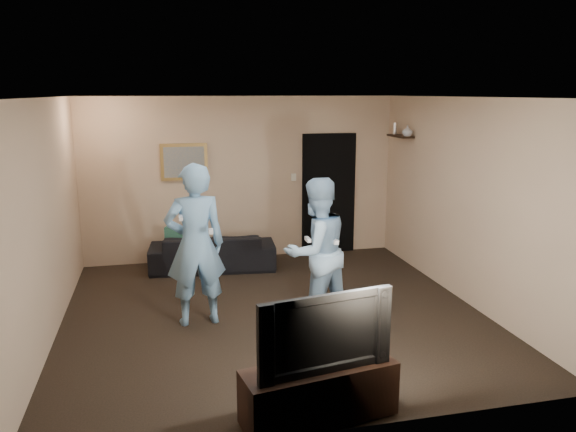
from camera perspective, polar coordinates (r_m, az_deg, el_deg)
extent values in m
plane|color=black|center=(6.99, -1.45, -9.87)|extent=(5.00, 5.00, 0.00)
cube|color=silver|center=(6.46, -1.58, 11.97)|extent=(5.00, 5.00, 0.04)
cube|color=tan|center=(9.03, -4.72, 3.79)|extent=(5.00, 0.04, 2.60)
cube|color=tan|center=(4.27, 5.32, -6.11)|extent=(5.00, 0.04, 2.60)
cube|color=tan|center=(6.59, -23.33, -0.45)|extent=(0.04, 5.00, 2.60)
cube|color=tan|center=(7.51, 17.53, 1.48)|extent=(0.04, 5.00, 2.60)
imported|color=black|center=(8.68, -7.66, -3.57)|extent=(1.95, 0.90, 0.55)
cube|color=#194D3F|center=(8.59, -11.00, -2.43)|extent=(0.43, 0.26, 0.41)
cube|color=olive|center=(8.88, -10.51, 5.43)|extent=(0.72, 0.05, 0.57)
cube|color=slate|center=(8.85, -10.50, 5.41)|extent=(0.62, 0.01, 0.47)
cube|color=black|center=(9.37, 4.15, 2.26)|extent=(0.90, 0.06, 2.00)
cube|color=silver|center=(9.17, 0.58, 3.96)|extent=(0.08, 0.02, 0.12)
cube|color=black|center=(8.95, 11.35, 7.96)|extent=(0.20, 0.60, 0.03)
imported|color=silver|center=(8.73, 12.04, 8.45)|extent=(0.16, 0.16, 0.16)
cylinder|color=silver|center=(9.15, 10.81, 8.73)|extent=(0.06, 0.06, 0.18)
cube|color=black|center=(4.83, 3.18, -17.44)|extent=(1.33, 0.62, 0.46)
imported|color=black|center=(4.58, 3.27, -11.38)|extent=(1.15, 0.34, 0.66)
imported|color=#78A9D1|center=(6.52, -9.39, -2.91)|extent=(0.73, 0.51, 1.89)
cube|color=white|center=(6.21, -10.84, -0.19)|extent=(0.04, 0.14, 0.04)
cube|color=white|center=(6.27, -7.86, -1.55)|extent=(0.05, 0.09, 0.05)
imported|color=#99BFDF|center=(6.48, 2.87, -3.63)|extent=(1.01, 0.91, 1.72)
cube|color=white|center=(6.18, 2.03, -2.39)|extent=(0.04, 0.14, 0.04)
cube|color=white|center=(6.28, 4.84, -2.63)|extent=(0.05, 0.09, 0.05)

